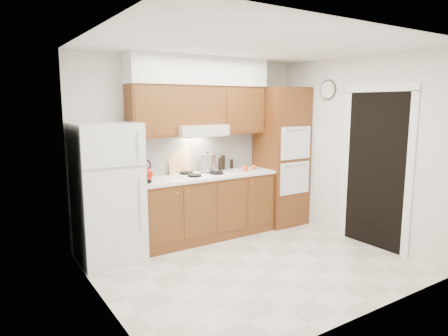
% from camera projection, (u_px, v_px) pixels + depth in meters
% --- Properties ---
extents(floor, '(3.60, 3.60, 0.00)m').
position_uv_depth(floor, '(253.00, 265.00, 4.88)').
color(floor, beige).
rests_on(floor, ground).
extents(ceiling, '(3.60, 3.60, 0.00)m').
position_uv_depth(ceiling, '(256.00, 45.00, 4.46)').
color(ceiling, white).
rests_on(ceiling, wall_back).
extents(wall_back, '(3.60, 0.02, 2.60)m').
position_uv_depth(wall_back, '(193.00, 148.00, 5.91)').
color(wall_back, silver).
rests_on(wall_back, floor).
extents(wall_left, '(0.02, 3.00, 2.60)m').
position_uv_depth(wall_left, '(101.00, 174.00, 3.70)').
color(wall_left, silver).
rests_on(wall_left, floor).
extents(wall_right, '(0.02, 3.00, 2.60)m').
position_uv_depth(wall_right, '(356.00, 150.00, 5.64)').
color(wall_right, silver).
rests_on(wall_right, floor).
extents(fridge, '(0.75, 0.72, 1.72)m').
position_uv_depth(fridge, '(108.00, 193.00, 4.92)').
color(fridge, white).
rests_on(fridge, floor).
extents(base_cabinets, '(2.11, 0.60, 0.90)m').
position_uv_depth(base_cabinets, '(205.00, 208.00, 5.81)').
color(base_cabinets, brown).
rests_on(base_cabinets, floor).
extents(countertop, '(2.13, 0.62, 0.04)m').
position_uv_depth(countertop, '(205.00, 176.00, 5.73)').
color(countertop, white).
rests_on(countertop, base_cabinets).
extents(backsplash, '(2.11, 0.03, 0.56)m').
position_uv_depth(backsplash, '(195.00, 153.00, 5.92)').
color(backsplash, white).
rests_on(backsplash, countertop).
extents(oven_cabinet, '(0.70, 0.65, 2.20)m').
position_uv_depth(oven_cabinet, '(281.00, 157.00, 6.45)').
color(oven_cabinet, brown).
rests_on(oven_cabinet, floor).
extents(upper_cab_left, '(0.63, 0.33, 0.70)m').
position_uv_depth(upper_cab_left, '(151.00, 111.00, 5.30)').
color(upper_cab_left, brown).
rests_on(upper_cab_left, wall_back).
extents(upper_cab_right, '(0.73, 0.33, 0.70)m').
position_uv_depth(upper_cab_right, '(239.00, 110.00, 6.07)').
color(upper_cab_right, brown).
rests_on(upper_cab_right, wall_back).
extents(range_hood, '(0.75, 0.45, 0.15)m').
position_uv_depth(range_hood, '(199.00, 130.00, 5.67)').
color(range_hood, silver).
rests_on(range_hood, wall_back).
extents(upper_cab_over_hood, '(0.75, 0.33, 0.55)m').
position_uv_depth(upper_cab_over_hood, '(196.00, 105.00, 5.66)').
color(upper_cab_over_hood, brown).
rests_on(upper_cab_over_hood, range_hood).
extents(soffit, '(2.13, 0.36, 0.40)m').
position_uv_depth(soffit, '(200.00, 71.00, 5.60)').
color(soffit, silver).
rests_on(soffit, wall_back).
extents(cooktop, '(0.74, 0.50, 0.01)m').
position_uv_depth(cooktop, '(202.00, 174.00, 5.71)').
color(cooktop, white).
rests_on(cooktop, countertop).
extents(doorway, '(0.02, 0.90, 2.10)m').
position_uv_depth(doorway, '(375.00, 171.00, 5.39)').
color(doorway, black).
rests_on(doorway, floor).
extents(wall_clock, '(0.02, 0.30, 0.30)m').
position_uv_depth(wall_clock, '(328.00, 90.00, 5.95)').
color(wall_clock, '#3F3833').
rests_on(wall_clock, wall_right).
extents(kettle, '(0.23, 0.23, 0.20)m').
position_uv_depth(kettle, '(145.00, 174.00, 5.10)').
color(kettle, maroon).
rests_on(kettle, countertop).
extents(cutting_board, '(0.34, 0.14, 0.44)m').
position_uv_depth(cutting_board, '(179.00, 160.00, 5.75)').
color(cutting_board, tan).
rests_on(cutting_board, countertop).
extents(stock_pot, '(0.27, 0.27, 0.24)m').
position_uv_depth(stock_pot, '(208.00, 163.00, 5.83)').
color(stock_pot, '#AAAAAF').
rests_on(stock_pot, cooktop).
extents(condiment_a, '(0.08, 0.08, 0.22)m').
position_uv_depth(condiment_a, '(223.00, 162.00, 6.15)').
color(condiment_a, black).
rests_on(condiment_a, countertop).
extents(condiment_b, '(0.08, 0.08, 0.20)m').
position_uv_depth(condiment_b, '(220.00, 164.00, 6.04)').
color(condiment_b, black).
rests_on(condiment_b, countertop).
extents(condiment_c, '(0.06, 0.06, 0.14)m').
position_uv_depth(condiment_c, '(232.00, 164.00, 6.27)').
color(condiment_c, black).
rests_on(condiment_c, countertop).
extents(orange_near, '(0.09, 0.09, 0.07)m').
position_uv_depth(orange_near, '(254.00, 167.00, 6.18)').
color(orange_near, orange).
rests_on(orange_near, countertop).
extents(orange_far, '(0.10, 0.10, 0.09)m').
position_uv_depth(orange_far, '(245.00, 168.00, 6.02)').
color(orange_far, '#E34A0B').
rests_on(orange_far, countertop).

